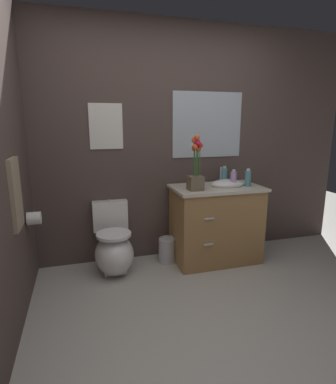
# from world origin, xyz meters

# --- Properties ---
(ground_plane) EXTENTS (8.75, 8.75, 0.00)m
(ground_plane) POSITION_xyz_m (0.00, 0.00, 0.00)
(ground_plane) COLOR #B2ADA3
(wall_back) EXTENTS (4.08, 0.05, 2.50)m
(wall_back) POSITION_xyz_m (0.20, 1.62, 1.25)
(wall_back) COLOR #4C3D38
(wall_back) RESTS_ON ground_plane
(toilet) EXTENTS (0.38, 0.59, 0.69)m
(toilet) POSITION_xyz_m (-0.56, 1.32, 0.24)
(toilet) COLOR white
(toilet) RESTS_ON ground_plane
(vanity_cabinet) EXTENTS (0.94, 0.56, 1.00)m
(vanity_cabinet) POSITION_xyz_m (0.53, 1.29, 0.42)
(vanity_cabinet) COLOR #9E7242
(vanity_cabinet) RESTS_ON ground_plane
(flower_vase) EXTENTS (0.14, 0.14, 0.54)m
(flower_vase) POSITION_xyz_m (0.25, 1.19, 1.01)
(flower_vase) COLOR brown
(flower_vase) RESTS_ON vanity_cabinet
(soap_bottle) EXTENTS (0.06, 0.06, 0.18)m
(soap_bottle) POSITION_xyz_m (0.68, 1.22, 0.90)
(soap_bottle) COLOR #B28CBF
(soap_bottle) RESTS_ON vanity_cabinet
(lotion_bottle) EXTENTS (0.06, 0.06, 0.19)m
(lotion_bottle) POSITION_xyz_m (0.84, 1.21, 0.91)
(lotion_bottle) COLOR teal
(lotion_bottle) RESTS_ON vanity_cabinet
(hand_wash_bottle) EXTENTS (0.06, 0.06, 0.19)m
(hand_wash_bottle) POSITION_xyz_m (0.68, 1.42, 0.91)
(hand_wash_bottle) COLOR teal
(hand_wash_bottle) RESTS_ON vanity_cabinet
(trash_bin) EXTENTS (0.18, 0.18, 0.27)m
(trash_bin) POSITION_xyz_m (0.01, 1.37, 0.14)
(trash_bin) COLOR #B7B7BC
(trash_bin) RESTS_ON ground_plane
(wall_poster) EXTENTS (0.33, 0.01, 0.45)m
(wall_poster) POSITION_xyz_m (-0.56, 1.59, 1.44)
(wall_poster) COLOR silver
(wall_mirror) EXTENTS (0.80, 0.01, 0.70)m
(wall_mirror) POSITION_xyz_m (0.53, 1.59, 1.45)
(wall_mirror) COLOR #B2BCC6
(hanging_towel) EXTENTS (0.03, 0.28, 0.52)m
(hanging_towel) POSITION_xyz_m (-1.30, 0.78, 0.97)
(hanging_towel) COLOR gray
(toilet_paper_roll) EXTENTS (0.11, 0.11, 0.11)m
(toilet_paper_roll) POSITION_xyz_m (-1.24, 1.12, 0.68)
(toilet_paper_roll) COLOR white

